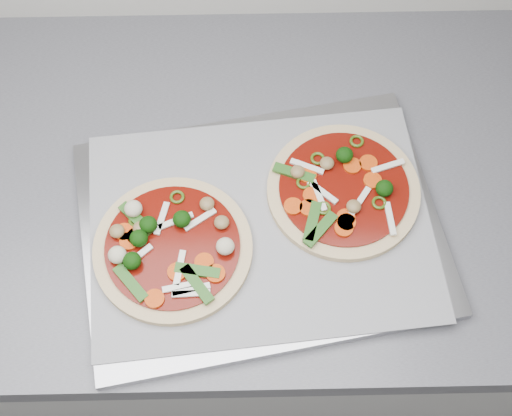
{
  "coord_description": "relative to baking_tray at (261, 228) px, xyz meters",
  "views": [
    {
      "loc": [
        0.15,
        0.8,
        1.77
      ],
      "look_at": [
        0.16,
        1.23,
        0.93
      ],
      "focal_mm": 50.0,
      "sensor_mm": 36.0,
      "label": 1
    }
  ],
  "objects": [
    {
      "name": "pizza_right",
      "position": [
        0.11,
        0.05,
        0.02
      ],
      "size": [
        0.25,
        0.25,
        0.04
      ],
      "rotation": [
        0.0,
        0.0,
        -0.25
      ],
      "color": "beige",
      "rests_on": "parchment"
    },
    {
      "name": "pizza_left",
      "position": [
        -0.12,
        -0.03,
        0.02
      ],
      "size": [
        0.25,
        0.25,
        0.04
      ],
      "rotation": [
        0.0,
        0.0,
        -0.21
      ],
      "color": "beige",
      "rests_on": "parchment"
    },
    {
      "name": "parchment",
      "position": [
        -0.0,
        0.0,
        0.01
      ],
      "size": [
        0.48,
        0.37,
        0.0
      ],
      "primitive_type": "cube",
      "rotation": [
        0.0,
        0.0,
        0.1
      ],
      "color": "gray",
      "rests_on": "baking_tray"
    },
    {
      "name": "baking_tray",
      "position": [
        0.0,
        0.0,
        0.0
      ],
      "size": [
        0.53,
        0.43,
        0.02
      ],
      "primitive_type": "cube",
      "rotation": [
        0.0,
        0.0,
        0.18
      ],
      "color": "#9B9AA0",
      "rests_on": "countertop"
    },
    {
      "name": "base_cabinet",
      "position": [
        -0.17,
        0.08,
        -0.48
      ],
      "size": [
        3.6,
        0.6,
        0.86
      ],
      "primitive_type": "cube",
      "color": "#B2B2AF",
      "rests_on": "ground"
    },
    {
      "name": "countertop",
      "position": [
        -0.17,
        0.08,
        -0.03
      ],
      "size": [
        3.6,
        0.6,
        0.04
      ],
      "primitive_type": "cube",
      "color": "slate",
      "rests_on": "base_cabinet"
    }
  ]
}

